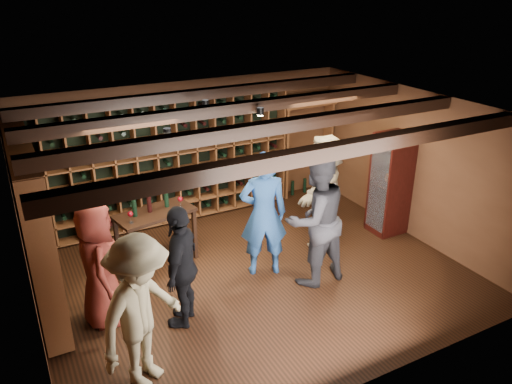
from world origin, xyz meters
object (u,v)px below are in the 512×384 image
display_cabinet (390,186)px  man_grey_suit (315,219)px  guest_beige (324,189)px  tasting_table (155,218)px  guest_khaki (141,313)px  guest_red_floral (99,265)px  guest_woman_black (182,266)px  man_blue_shirt (263,214)px

display_cabinet → man_grey_suit: man_grey_suit is taller
display_cabinet → guest_beige: (-1.20, 0.24, 0.08)m
tasting_table → display_cabinet: bearing=-23.5°
guest_khaki → guest_beige: (3.56, 1.77, 0.04)m
guest_red_floral → guest_woman_black: (0.91, -0.49, -0.01)m
guest_woman_black → tasting_table: (0.13, 1.55, -0.04)m
man_blue_shirt → guest_red_floral: 2.38m
guest_woman_black → guest_beige: 2.98m
man_blue_shirt → man_grey_suit: (0.54, -0.54, 0.04)m
man_blue_shirt → guest_beige: bearing=-144.3°
display_cabinet → guest_woman_black: bearing=-169.7°
guest_khaki → tasting_table: size_ratio=1.43×
man_grey_suit → guest_red_floral: 2.95m
guest_khaki → guest_beige: bearing=-8.3°
guest_red_floral → guest_khaki: size_ratio=0.93×
guest_khaki → guest_woman_black: bearing=12.6°
display_cabinet → guest_red_floral: 4.93m
guest_woman_black → guest_khaki: (-0.74, -0.80, 0.08)m
man_blue_shirt → guest_red_floral: bearing=21.2°
tasting_table → guest_khaki: bearing=-121.8°
display_cabinet → guest_khaki: size_ratio=0.97×
man_blue_shirt → guest_khaki: 2.60m
man_grey_suit → guest_woman_black: (-2.00, -0.02, -0.18)m
man_grey_suit → tasting_table: (-1.87, 1.53, -0.22)m
man_grey_suit → guest_beige: bearing=-134.6°
man_grey_suit → guest_red_floral: size_ratio=1.20×
guest_woman_black → tasting_table: guest_woman_black is taller
guest_woman_black → guest_khaki: guest_khaki is taller
man_grey_suit → guest_beige: man_grey_suit is taller
display_cabinet → guest_red_floral: (-4.93, -0.24, -0.02)m
guest_woman_black → man_blue_shirt: bearing=147.6°
man_blue_shirt → guest_woman_black: bearing=40.4°
guest_red_floral → tasting_table: guest_red_floral is taller
man_blue_shirt → guest_red_floral: (-2.38, -0.08, -0.13)m
display_cabinet → man_blue_shirt: 2.56m
guest_khaki → display_cabinet: bearing=-16.9°
guest_woman_black → tasting_table: 1.56m
display_cabinet → guest_khaki: 4.99m
man_blue_shirt → guest_khaki: bearing=51.1°
man_blue_shirt → guest_khaki: man_blue_shirt is taller
guest_red_floral → guest_khaki: 1.30m
man_grey_suit → man_blue_shirt: bearing=-49.3°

